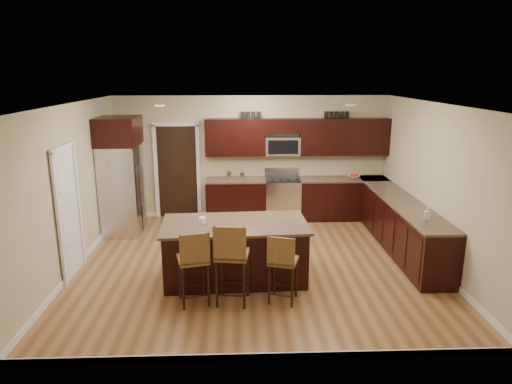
{
  "coord_description": "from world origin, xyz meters",
  "views": [
    {
      "loc": [
        -0.28,
        -7.26,
        3.18
      ],
      "look_at": [
        0.01,
        0.4,
        1.16
      ],
      "focal_mm": 32.0,
      "sensor_mm": 36.0,
      "label": 1
    }
  ],
  "objects_px": {
    "stool_left": "(194,259)",
    "stool_mid": "(231,255)",
    "island": "(235,253)",
    "stool_right": "(282,261)",
    "refrigerator": "(121,175)",
    "range": "(282,198)"
  },
  "relations": [
    {
      "from": "stool_left",
      "to": "stool_mid",
      "type": "relative_size",
      "value": 0.92
    },
    {
      "from": "range",
      "to": "island",
      "type": "distance_m",
      "value": 3.18
    },
    {
      "from": "stool_left",
      "to": "stool_mid",
      "type": "xyz_separation_m",
      "value": [
        0.52,
        -0.01,
        0.06
      ]
    },
    {
      "from": "range",
      "to": "stool_mid",
      "type": "height_order",
      "value": "stool_mid"
    },
    {
      "from": "stool_left",
      "to": "stool_right",
      "type": "xyz_separation_m",
      "value": [
        1.23,
        0.0,
        -0.04
      ]
    },
    {
      "from": "stool_right",
      "to": "range",
      "type": "bearing_deg",
      "value": 101.79
    },
    {
      "from": "refrigerator",
      "to": "stool_right",
      "type": "bearing_deg",
      "value": -46.33
    },
    {
      "from": "stool_left",
      "to": "stool_right",
      "type": "distance_m",
      "value": 1.23
    },
    {
      "from": "island",
      "to": "stool_right",
      "type": "distance_m",
      "value": 1.09
    },
    {
      "from": "range",
      "to": "stool_left",
      "type": "bearing_deg",
      "value": -112.48
    },
    {
      "from": "stool_right",
      "to": "stool_left",
      "type": "bearing_deg",
      "value": -162.55
    },
    {
      "from": "island",
      "to": "refrigerator",
      "type": "xyz_separation_m",
      "value": [
        -2.27,
        2.24,
        0.78
      ]
    },
    {
      "from": "stool_mid",
      "to": "stool_left",
      "type": "bearing_deg",
      "value": -172.86
    },
    {
      "from": "stool_mid",
      "to": "island",
      "type": "bearing_deg",
      "value": 94.97
    },
    {
      "from": "refrigerator",
      "to": "island",
      "type": "bearing_deg",
      "value": -44.57
    },
    {
      "from": "island",
      "to": "stool_mid",
      "type": "relative_size",
      "value": 1.93
    },
    {
      "from": "range",
      "to": "refrigerator",
      "type": "relative_size",
      "value": 0.47
    },
    {
      "from": "stool_mid",
      "to": "range",
      "type": "bearing_deg",
      "value": 82.38
    },
    {
      "from": "range",
      "to": "refrigerator",
      "type": "height_order",
      "value": "refrigerator"
    },
    {
      "from": "stool_mid",
      "to": "refrigerator",
      "type": "bearing_deg",
      "value": 133.74
    },
    {
      "from": "island",
      "to": "stool_mid",
      "type": "distance_m",
      "value": 0.91
    },
    {
      "from": "stool_left",
      "to": "refrigerator",
      "type": "bearing_deg",
      "value": 104.11
    }
  ]
}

